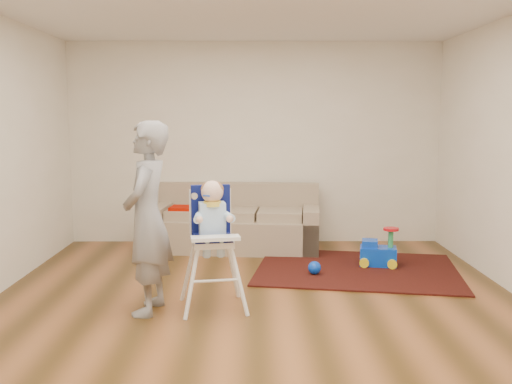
{
  "coord_description": "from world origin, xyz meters",
  "views": [
    {
      "loc": [
        -0.04,
        -4.97,
        1.71
      ],
      "look_at": [
        0.0,
        0.4,
        1.0
      ],
      "focal_mm": 40.0,
      "sensor_mm": 36.0,
      "label": 1
    }
  ],
  "objects_px": {
    "side_table": "(182,228)",
    "toy_ball": "(314,268)",
    "sofa": "(235,217)",
    "ride_on_toy": "(378,246)",
    "adult": "(147,218)",
    "high_chair": "(213,247)"
  },
  "relations": [
    {
      "from": "side_table",
      "to": "toy_ball",
      "type": "distance_m",
      "value": 2.11
    },
    {
      "from": "sofa",
      "to": "side_table",
      "type": "relative_size",
      "value": 4.29
    },
    {
      "from": "side_table",
      "to": "ride_on_toy",
      "type": "relative_size",
      "value": 1.17
    },
    {
      "from": "side_table",
      "to": "adult",
      "type": "height_order",
      "value": "adult"
    },
    {
      "from": "ride_on_toy",
      "to": "toy_ball",
      "type": "relative_size",
      "value": 3.13
    },
    {
      "from": "sofa",
      "to": "adult",
      "type": "height_order",
      "value": "adult"
    },
    {
      "from": "ride_on_toy",
      "to": "toy_ball",
      "type": "bearing_deg",
      "value": -142.54
    },
    {
      "from": "ride_on_toy",
      "to": "side_table",
      "type": "bearing_deg",
      "value": 168.72
    },
    {
      "from": "high_chair",
      "to": "side_table",
      "type": "bearing_deg",
      "value": 93.58
    },
    {
      "from": "ride_on_toy",
      "to": "high_chair",
      "type": "relative_size",
      "value": 0.38
    },
    {
      "from": "ride_on_toy",
      "to": "adult",
      "type": "bearing_deg",
      "value": -135.92
    },
    {
      "from": "side_table",
      "to": "ride_on_toy",
      "type": "height_order",
      "value": "side_table"
    },
    {
      "from": "sofa",
      "to": "side_table",
      "type": "height_order",
      "value": "sofa"
    },
    {
      "from": "side_table",
      "to": "adult",
      "type": "distance_m",
      "value": 2.57
    },
    {
      "from": "side_table",
      "to": "ride_on_toy",
      "type": "distance_m",
      "value": 2.57
    },
    {
      "from": "ride_on_toy",
      "to": "toy_ball",
      "type": "distance_m",
      "value": 0.87
    },
    {
      "from": "high_chair",
      "to": "adult",
      "type": "distance_m",
      "value": 0.63
    },
    {
      "from": "toy_ball",
      "to": "high_chair",
      "type": "distance_m",
      "value": 1.53
    },
    {
      "from": "sofa",
      "to": "high_chair",
      "type": "relative_size",
      "value": 1.91
    },
    {
      "from": "sofa",
      "to": "adult",
      "type": "relative_size",
      "value": 1.33
    },
    {
      "from": "toy_ball",
      "to": "high_chair",
      "type": "xyz_separation_m",
      "value": [
        -1.03,
        -1.03,
        0.47
      ]
    },
    {
      "from": "side_table",
      "to": "toy_ball",
      "type": "height_order",
      "value": "side_table"
    }
  ]
}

